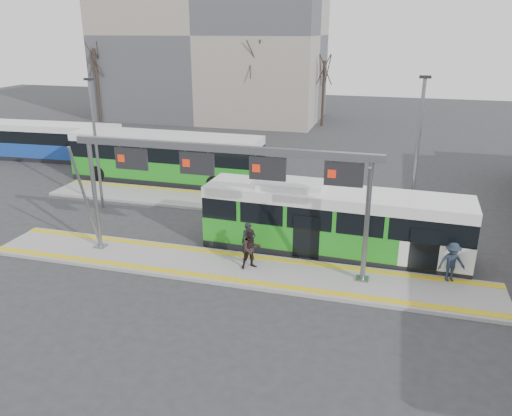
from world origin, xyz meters
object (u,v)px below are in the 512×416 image
Objects in this scene: gantry at (223,170)px; passenger_a at (249,242)px; passenger_b at (251,249)px; passenger_c at (452,262)px; hero_bus at (333,222)px.

passenger_a is (0.90, 0.54, -3.28)m from gantry.
passenger_b reaches higher than passenger_c.
passenger_c is (9.23, 0.85, -3.31)m from gantry.
gantry is 9.85m from passenger_c.
passenger_c is at bearing -17.88° from passenger_a.
gantry is 7.78× the size of passenger_c.
hero_bus reaches higher than passenger_c.
hero_bus is 6.86× the size of passenger_a.
passenger_b is at bearing -85.65° from passenger_a.
passenger_a reaches higher than passenger_c.
passenger_a is at bearing 31.10° from gantry.
passenger_c is (8.33, 0.30, -0.03)m from passenger_a.
hero_bus is at bearing 8.88° from passenger_b.
gantry is 3.45m from passenger_a.
gantry is 7.38× the size of passenger_b.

